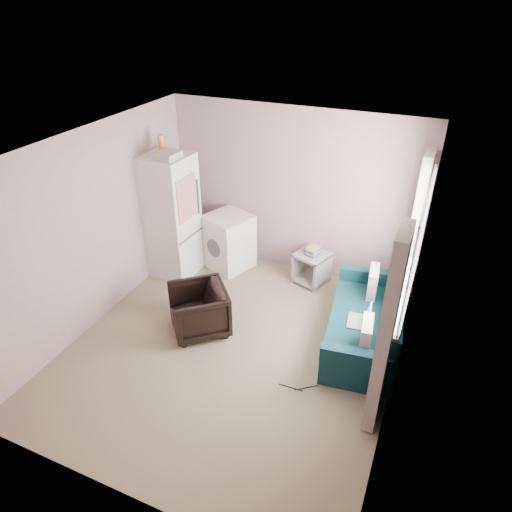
{
  "coord_description": "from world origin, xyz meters",
  "views": [
    {
      "loc": [
        1.95,
        -3.83,
        3.88
      ],
      "look_at": [
        0.05,
        0.6,
        1.0
      ],
      "focal_mm": 32.0,
      "sensor_mm": 36.0,
      "label": 1
    }
  ],
  "objects_px": {
    "fridge": "(172,216)",
    "washing_machine": "(229,240)",
    "sofa": "(367,325)",
    "armchair": "(199,308)",
    "side_table": "(312,266)"
  },
  "relations": [
    {
      "from": "washing_machine",
      "to": "sofa",
      "type": "relative_size",
      "value": 0.47
    },
    {
      "from": "fridge",
      "to": "armchair",
      "type": "bearing_deg",
      "value": -43.45
    },
    {
      "from": "armchair",
      "to": "washing_machine",
      "type": "relative_size",
      "value": 0.8
    },
    {
      "from": "fridge",
      "to": "washing_machine",
      "type": "xyz_separation_m",
      "value": [
        0.69,
        0.46,
        -0.49
      ]
    },
    {
      "from": "armchair",
      "to": "washing_machine",
      "type": "height_order",
      "value": "washing_machine"
    },
    {
      "from": "side_table",
      "to": "sofa",
      "type": "xyz_separation_m",
      "value": [
        1.04,
        -1.05,
        0.01
      ]
    },
    {
      "from": "side_table",
      "to": "sofa",
      "type": "height_order",
      "value": "sofa"
    },
    {
      "from": "armchair",
      "to": "washing_machine",
      "type": "xyz_separation_m",
      "value": [
        -0.35,
        1.58,
        0.1
      ]
    },
    {
      "from": "fridge",
      "to": "washing_machine",
      "type": "relative_size",
      "value": 2.43
    },
    {
      "from": "armchair",
      "to": "side_table",
      "type": "xyz_separation_m",
      "value": [
        0.99,
        1.64,
        -0.07
      ]
    },
    {
      "from": "washing_machine",
      "to": "fridge",
      "type": "bearing_deg",
      "value": -124.55
    },
    {
      "from": "side_table",
      "to": "washing_machine",
      "type": "bearing_deg",
      "value": -177.28
    },
    {
      "from": "fridge",
      "to": "sofa",
      "type": "height_order",
      "value": "fridge"
    },
    {
      "from": "fridge",
      "to": "side_table",
      "type": "distance_m",
      "value": 2.2
    },
    {
      "from": "sofa",
      "to": "armchair",
      "type": "bearing_deg",
      "value": -170.76
    }
  ]
}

